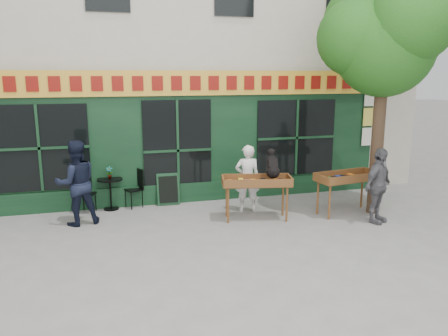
{
  "coord_description": "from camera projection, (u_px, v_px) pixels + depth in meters",
  "views": [
    {
      "loc": [
        -1.73,
        -8.33,
        3.21
      ],
      "look_at": [
        0.7,
        0.5,
        1.24
      ],
      "focal_mm": 35.0,
      "sensor_mm": 36.0,
      "label": 1
    }
  ],
  "objects": [
    {
      "name": "building",
      "position": [
        156.0,
        16.0,
        13.56
      ],
      "size": [
        14.0,
        7.26,
        10.0
      ],
      "color": "beige",
      "rests_on": "ground"
    },
    {
      "name": "book_cart_right",
      "position": [
        347.0,
        179.0,
        10.12
      ],
      "size": [
        1.57,
        0.83,
        0.99
      ],
      "rotation": [
        0.0,
        0.0,
        0.15
      ],
      "color": "brown",
      "rests_on": "ground"
    },
    {
      "name": "street_tree",
      "position": [
        386.0,
        32.0,
        9.57
      ],
      "size": [
        3.05,
        2.9,
        5.6
      ],
      "color": "#382619",
      "rests_on": "ground"
    },
    {
      "name": "bistro_chair_right",
      "position": [
        137.0,
        185.0,
        10.69
      ],
      "size": [
        0.48,
        0.48,
        0.95
      ],
      "rotation": [
        0.0,
        0.0,
        -1.15
      ],
      "color": "black",
      "rests_on": "ground"
    },
    {
      "name": "bistro_chair_left",
      "position": [
        82.0,
        190.0,
        10.24
      ],
      "size": [
        0.47,
        0.47,
        0.95
      ],
      "rotation": [
        0.0,
        0.0,
        1.21
      ],
      "color": "black",
      "rests_on": "ground"
    },
    {
      "name": "potted_plant",
      "position": [
        109.0,
        173.0,
        10.39
      ],
      "size": [
        0.17,
        0.12,
        0.3
      ],
      "primitive_type": "imported",
      "rotation": [
        0.0,
        0.0,
        -0.1
      ],
      "color": "gray",
      "rests_on": "bistro_table"
    },
    {
      "name": "bistro_table",
      "position": [
        110.0,
        188.0,
        10.47
      ],
      "size": [
        0.6,
        0.6,
        0.76
      ],
      "color": "black",
      "rests_on": "ground"
    },
    {
      "name": "chalkboard",
      "position": [
        168.0,
        189.0,
        10.88
      ],
      "size": [
        0.56,
        0.2,
        0.79
      ],
      "rotation": [
        0.0,
        0.0,
        -0.01
      ],
      "color": "black",
      "rests_on": "ground"
    },
    {
      "name": "man_left",
      "position": [
        76.0,
        183.0,
        9.36
      ],
      "size": [
        1.04,
        0.9,
        1.85
      ],
      "primitive_type": "imported",
      "rotation": [
        0.0,
        0.0,
        3.39
      ],
      "color": "black",
      "rests_on": "ground"
    },
    {
      "name": "woman",
      "position": [
        247.0,
        178.0,
        10.32
      ],
      "size": [
        0.65,
        0.49,
        1.6
      ],
      "primitive_type": "imported",
      "rotation": [
        0.0,
        0.0,
        2.94
      ],
      "color": "white",
      "rests_on": "ground"
    },
    {
      "name": "book_cart_center",
      "position": [
        257.0,
        184.0,
        9.7
      ],
      "size": [
        1.59,
        0.91,
        0.99
      ],
      "rotation": [
        0.0,
        0.0,
        -0.2
      ],
      "color": "brown",
      "rests_on": "ground"
    },
    {
      "name": "ground",
      "position": [
        198.0,
        234.0,
        8.97
      ],
      "size": [
        80.0,
        80.0,
        0.0
      ],
      "primitive_type": "plane",
      "color": "slate",
      "rests_on": "ground"
    },
    {
      "name": "dog",
      "position": [
        273.0,
        163.0,
        9.65
      ],
      "size": [
        0.45,
        0.66,
        0.6
      ],
      "primitive_type": null,
      "rotation": [
        0.0,
        0.0,
        -0.2
      ],
      "color": "black",
      "rests_on": "book_cart_center"
    },
    {
      "name": "man_right",
      "position": [
        378.0,
        186.0,
        9.49
      ],
      "size": [
        1.05,
        0.82,
        1.67
      ],
      "primitive_type": "imported",
      "rotation": [
        0.0,
        0.0,
        0.5
      ],
      "color": "#545458",
      "rests_on": "ground"
    }
  ]
}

